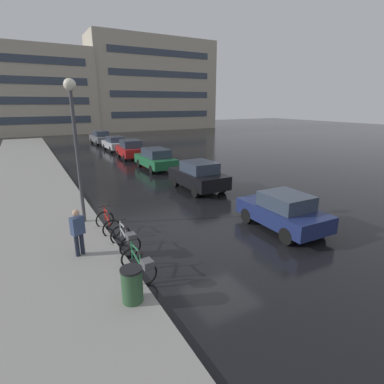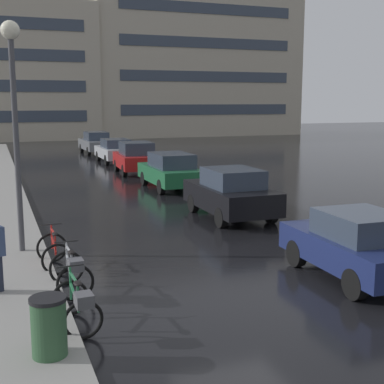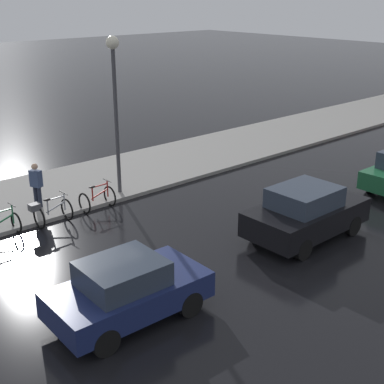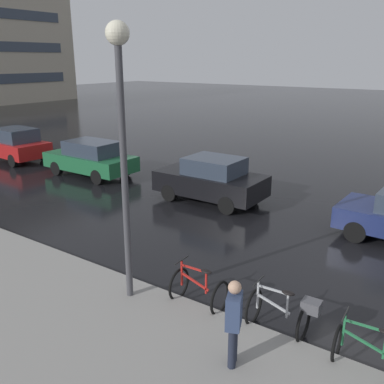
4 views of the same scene
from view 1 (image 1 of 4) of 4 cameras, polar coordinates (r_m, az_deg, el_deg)
name	(u,v)px [view 1 (image 1 of 4)]	position (r m, az deg, el deg)	size (l,w,h in m)	color
ground_plane	(222,240)	(11.44, 5.65, -9.03)	(140.00, 140.00, 0.00)	black
sidewalk_kerb	(32,193)	(19.04, -28.25, -0.23)	(4.80, 60.00, 0.14)	gray
bicycle_nearest	(140,264)	(8.98, -9.81, -13.43)	(0.75, 1.45, 0.99)	black
bicycle_second	(126,239)	(10.53, -12.41, -8.74)	(0.79, 1.36, 1.00)	black
bicycle_third	(108,223)	(12.23, -15.66, -5.77)	(0.77, 1.12, 0.99)	black
car_navy	(283,211)	(12.56, 16.96, -3.52)	(1.97, 3.77, 1.52)	navy
car_black	(198,176)	(17.58, 1.22, 3.14)	(1.98, 4.06, 1.69)	black
car_green	(156,159)	(23.28, -6.94, 6.30)	(1.93, 4.34, 1.61)	#1E6038
car_red	(131,149)	(28.34, -11.58, 8.00)	(2.14, 3.94, 1.71)	#AD1919
car_silver	(115,143)	(33.54, -14.41, 8.96)	(1.95, 4.11, 1.51)	#B2B5BA
car_grey	(101,137)	(39.63, -16.97, 9.91)	(1.98, 4.45, 1.62)	slate
pedestrian	(78,232)	(10.36, -20.89, -7.05)	(0.46, 0.37, 1.72)	#1E2333
streetlamp	(74,126)	(12.64, -21.52, 11.56)	(0.46, 0.46, 5.82)	#424247
trash_bin	(132,287)	(7.96, -11.32, -17.35)	(0.55, 0.55, 1.06)	#2D5133
building_facade_main	(39,92)	(56.55, -27.16, 16.66)	(16.82, 8.58, 13.41)	#B2A893
building_facade_side	(154,85)	(61.23, -7.31, 19.51)	(23.35, 7.99, 16.37)	#B2A893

